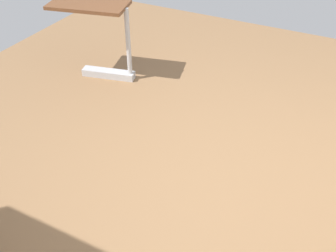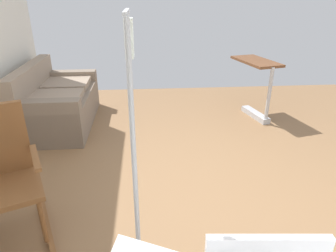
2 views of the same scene
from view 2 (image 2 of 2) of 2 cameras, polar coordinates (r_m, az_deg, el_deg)
ground_plane at (r=3.00m, az=7.31°, el=-11.81°), size 6.67×6.67×0.00m
couch at (r=4.52m, az=-20.13°, el=3.99°), size 1.61×0.86×0.85m
rocking_chair at (r=2.52m, az=-28.62°, el=-8.79°), size 0.88×0.73×1.05m
overbed_table at (r=4.65m, az=16.50°, el=8.00°), size 0.88×0.57×0.84m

